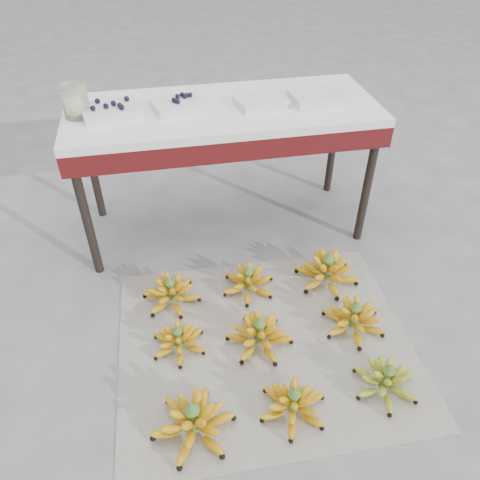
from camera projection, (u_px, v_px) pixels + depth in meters
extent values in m
plane|color=slate|center=(244.00, 351.00, 2.00)|extent=(60.00, 60.00, 0.00)
cube|color=white|center=(265.00, 344.00, 2.03)|extent=(1.28, 1.08, 0.01)
ellipsoid|color=gold|center=(193.00, 424.00, 1.69)|extent=(0.34, 0.34, 0.09)
ellipsoid|color=gold|center=(193.00, 419.00, 1.66)|extent=(0.24, 0.24, 0.07)
ellipsoid|color=gold|center=(192.00, 413.00, 1.64)|extent=(0.16, 0.16, 0.06)
cylinder|color=#4A6D28|center=(193.00, 419.00, 1.66)|extent=(0.05, 0.05, 0.12)
cone|color=#4A6D28|center=(191.00, 406.00, 1.61)|extent=(0.06, 0.06, 0.05)
ellipsoid|color=gold|center=(293.00, 406.00, 1.75)|extent=(0.28, 0.28, 0.08)
ellipsoid|color=gold|center=(294.00, 401.00, 1.73)|extent=(0.19, 0.19, 0.06)
ellipsoid|color=gold|center=(294.00, 396.00, 1.71)|extent=(0.13, 0.13, 0.05)
cylinder|color=#4A6D28|center=(294.00, 401.00, 1.73)|extent=(0.04, 0.04, 0.11)
cone|color=#4A6D28|center=(295.00, 391.00, 1.69)|extent=(0.05, 0.05, 0.04)
ellipsoid|color=olive|center=(385.00, 383.00, 1.83)|extent=(0.30, 0.30, 0.08)
ellipsoid|color=olive|center=(387.00, 378.00, 1.81)|extent=(0.21, 0.21, 0.06)
ellipsoid|color=olive|center=(388.00, 373.00, 1.79)|extent=(0.14, 0.14, 0.05)
cylinder|color=#4A6D28|center=(387.00, 378.00, 1.81)|extent=(0.04, 0.04, 0.10)
cone|color=#4A6D28|center=(390.00, 368.00, 1.77)|extent=(0.05, 0.05, 0.04)
ellipsoid|color=gold|center=(179.00, 342.00, 1.99)|extent=(0.27, 0.27, 0.07)
ellipsoid|color=gold|center=(178.00, 338.00, 1.97)|extent=(0.19, 0.19, 0.05)
ellipsoid|color=gold|center=(178.00, 333.00, 1.95)|extent=(0.12, 0.12, 0.04)
cylinder|color=#4A6D28|center=(178.00, 338.00, 1.97)|extent=(0.04, 0.04, 0.10)
cone|color=#4A6D28|center=(177.00, 328.00, 1.93)|extent=(0.04, 0.04, 0.03)
ellipsoid|color=gold|center=(259.00, 337.00, 2.00)|extent=(0.37, 0.37, 0.08)
ellipsoid|color=gold|center=(260.00, 331.00, 1.98)|extent=(0.26, 0.26, 0.06)
ellipsoid|color=gold|center=(260.00, 326.00, 1.96)|extent=(0.17, 0.17, 0.05)
cylinder|color=#4A6D28|center=(260.00, 331.00, 1.98)|extent=(0.05, 0.05, 0.11)
cone|color=#4A6D28|center=(260.00, 320.00, 1.94)|extent=(0.05, 0.05, 0.04)
ellipsoid|color=gold|center=(353.00, 321.00, 2.08)|extent=(0.28, 0.28, 0.08)
ellipsoid|color=gold|center=(354.00, 316.00, 2.05)|extent=(0.20, 0.20, 0.06)
ellipsoid|color=gold|center=(356.00, 310.00, 2.03)|extent=(0.13, 0.13, 0.05)
cylinder|color=#4A6D28|center=(354.00, 316.00, 2.05)|extent=(0.05, 0.05, 0.11)
cone|color=#4A6D28|center=(357.00, 304.00, 2.01)|extent=(0.05, 0.05, 0.04)
ellipsoid|color=gold|center=(171.00, 295.00, 2.20)|extent=(0.35, 0.35, 0.08)
ellipsoid|color=gold|center=(171.00, 290.00, 2.18)|extent=(0.25, 0.25, 0.06)
ellipsoid|color=gold|center=(170.00, 285.00, 2.16)|extent=(0.16, 0.16, 0.05)
cylinder|color=#4A6D28|center=(171.00, 290.00, 2.18)|extent=(0.04, 0.04, 0.11)
cone|color=#4A6D28|center=(169.00, 279.00, 2.14)|extent=(0.05, 0.05, 0.04)
ellipsoid|color=gold|center=(248.00, 284.00, 2.26)|extent=(0.29, 0.29, 0.08)
ellipsoid|color=gold|center=(248.00, 279.00, 2.24)|extent=(0.20, 0.20, 0.06)
ellipsoid|color=gold|center=(249.00, 274.00, 2.22)|extent=(0.13, 0.13, 0.05)
cylinder|color=#4A6D28|center=(248.00, 279.00, 2.24)|extent=(0.04, 0.04, 0.10)
cone|color=#4A6D28|center=(249.00, 269.00, 2.20)|extent=(0.05, 0.05, 0.04)
ellipsoid|color=gold|center=(326.00, 274.00, 2.31)|extent=(0.37, 0.37, 0.09)
ellipsoid|color=gold|center=(327.00, 268.00, 2.28)|extent=(0.26, 0.26, 0.07)
ellipsoid|color=gold|center=(328.00, 262.00, 2.26)|extent=(0.17, 0.17, 0.06)
cylinder|color=#4A6D28|center=(327.00, 268.00, 2.28)|extent=(0.05, 0.05, 0.12)
cone|color=#4A6D28|center=(329.00, 256.00, 2.23)|extent=(0.06, 0.06, 0.04)
cylinder|color=black|center=(86.00, 217.00, 2.19)|extent=(0.04, 0.04, 0.68)
cylinder|color=black|center=(367.00, 186.00, 2.40)|extent=(0.04, 0.04, 0.68)
cylinder|color=black|center=(91.00, 164.00, 2.57)|extent=(0.04, 0.04, 0.68)
cylinder|color=black|center=(334.00, 141.00, 2.78)|extent=(0.04, 0.04, 0.68)
cube|color=#530F11|center=(223.00, 124.00, 2.30)|extent=(1.50, 0.60, 0.10)
cube|color=white|center=(223.00, 110.00, 2.26)|extent=(1.50, 0.60, 0.04)
cube|color=silver|center=(111.00, 110.00, 2.15)|extent=(0.30, 0.24, 0.04)
sphere|color=black|center=(120.00, 105.00, 2.12)|extent=(0.03, 0.03, 0.03)
sphere|color=black|center=(127.00, 99.00, 2.17)|extent=(0.03, 0.03, 0.03)
sphere|color=black|center=(93.00, 108.00, 2.09)|extent=(0.03, 0.03, 0.03)
sphere|color=black|center=(122.00, 107.00, 2.10)|extent=(0.03, 0.03, 0.03)
sphere|color=black|center=(113.00, 103.00, 2.13)|extent=(0.03, 0.03, 0.03)
sphere|color=black|center=(106.00, 106.00, 2.11)|extent=(0.03, 0.03, 0.03)
sphere|color=black|center=(97.00, 101.00, 2.15)|extent=(0.03, 0.03, 0.03)
cube|color=silver|center=(179.00, 105.00, 2.21)|extent=(0.28, 0.23, 0.04)
sphere|color=black|center=(174.00, 100.00, 2.17)|extent=(0.02, 0.02, 0.02)
sphere|color=black|center=(186.00, 95.00, 2.22)|extent=(0.02, 0.02, 0.02)
sphere|color=black|center=(190.00, 95.00, 2.22)|extent=(0.02, 0.02, 0.02)
sphere|color=black|center=(182.00, 95.00, 2.22)|extent=(0.02, 0.02, 0.02)
sphere|color=black|center=(178.00, 101.00, 2.16)|extent=(0.02, 0.02, 0.02)
sphere|color=black|center=(177.00, 96.00, 2.21)|extent=(0.02, 0.02, 0.02)
sphere|color=black|center=(176.00, 100.00, 2.17)|extent=(0.02, 0.02, 0.02)
sphere|color=black|center=(185.00, 96.00, 2.21)|extent=(0.02, 0.02, 0.02)
cube|color=silver|center=(261.00, 101.00, 2.24)|extent=(0.26, 0.21, 0.04)
cube|color=silver|center=(318.00, 97.00, 2.27)|extent=(0.28, 0.21, 0.04)
cylinder|color=beige|center=(75.00, 101.00, 2.10)|extent=(0.15, 0.15, 0.15)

